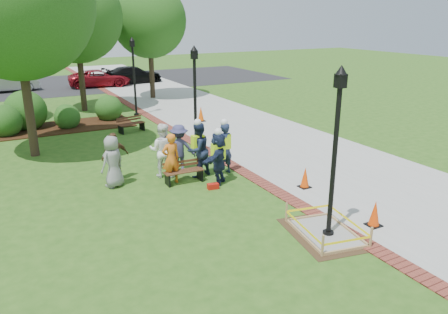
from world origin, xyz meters
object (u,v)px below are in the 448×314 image
hivis_worker_b (224,147)px  hivis_worker_c (198,149)px  wet_concrete_pad (326,226)px  cone_front (375,214)px  bench_near (184,176)px  lamp_near (336,141)px  hivis_worker_a (218,157)px

hivis_worker_b → hivis_worker_c: bearing=170.7°
wet_concrete_pad → hivis_worker_b: (-0.14, 5.22, 0.74)m
cone_front → bench_near: bearing=120.8°
cone_front → hivis_worker_b: (-1.55, 5.48, 0.62)m
cone_front → hivis_worker_c: size_ratio=0.36×
lamp_near → cone_front: bearing=-8.0°
lamp_near → hivis_worker_a: lamp_near is taller
hivis_worker_a → hivis_worker_b: (0.64, 0.78, 0.03)m
lamp_near → hivis_worker_a: size_ratio=2.26×
bench_near → hivis_worker_c: hivis_worker_c is taller
cone_front → hivis_worker_a: (-2.18, 4.70, 0.59)m
wet_concrete_pad → cone_front: size_ratio=3.54×
wet_concrete_pad → hivis_worker_b: bearing=91.5°
cone_front → hivis_worker_b: 5.73m
wet_concrete_pad → cone_front: bearing=-10.6°
hivis_worker_c → bench_near: bearing=-154.3°
bench_near → hivis_worker_a: bearing=-31.7°
wet_concrete_pad → hivis_worker_a: (-0.77, 4.44, 0.70)m
hivis_worker_a → hivis_worker_c: 0.98m
hivis_worker_a → hivis_worker_b: 1.01m
lamp_near → hivis_worker_c: (-1.09, 5.44, -1.48)m
wet_concrete_pad → hivis_worker_c: 5.53m
bench_near → cone_front: bearing=-59.2°
bench_near → hivis_worker_b: bearing=6.4°
lamp_near → hivis_worker_c: lamp_near is taller
hivis_worker_a → hivis_worker_b: hivis_worker_b is taller
cone_front → hivis_worker_a: 5.22m
bench_near → hivis_worker_b: (1.61, 0.18, 0.74)m
cone_front → hivis_worker_a: size_ratio=0.38×
wet_concrete_pad → cone_front: cone_front is taller
hivis_worker_a → cone_front: bearing=-65.1°
wet_concrete_pad → hivis_worker_a: bearing=99.9°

